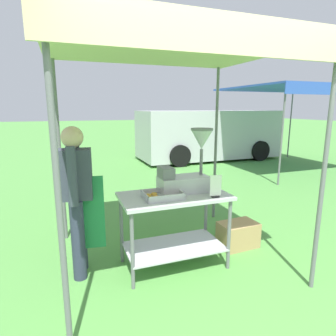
{
  "coord_description": "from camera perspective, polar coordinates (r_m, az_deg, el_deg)",
  "views": [
    {
      "loc": [
        -1.19,
        -1.64,
        1.79
      ],
      "look_at": [
        -0.09,
        1.38,
        1.11
      ],
      "focal_mm": 30.56,
      "sensor_mm": 36.0,
      "label": 1
    }
  ],
  "objects": [
    {
      "name": "ground_plane",
      "position": [
        7.93,
        -10.91,
        -1.33
      ],
      "size": [
        70.0,
        70.0,
        0.0
      ],
      "primitive_type": "plane",
      "color": "#519342"
    },
    {
      "name": "stall_canopy",
      "position": [
        3.16,
        0.68,
        21.8
      ],
      "size": [
        2.53,
        2.24,
        2.43
      ],
      "color": "slate",
      "rests_on": "ground"
    },
    {
      "name": "donut_cart",
      "position": [
        3.24,
        1.23,
        -9.33
      ],
      "size": [
        1.2,
        0.65,
        0.85
      ],
      "color": "#B7B7BC",
      "rests_on": "ground"
    },
    {
      "name": "donut_tray",
      "position": [
        3.05,
        -1.2,
        -5.58
      ],
      "size": [
        0.4,
        0.3,
        0.07
      ],
      "color": "#B7B7BC",
      "rests_on": "donut_cart"
    },
    {
      "name": "donut_fryer",
      "position": [
        3.24,
        3.9,
        -0.31
      ],
      "size": [
        0.63,
        0.28,
        0.72
      ],
      "color": "#B7B7BC",
      "rests_on": "donut_cart"
    },
    {
      "name": "menu_sign",
      "position": [
        3.09,
        9.47,
        -3.94
      ],
      "size": [
        0.13,
        0.05,
        0.24
      ],
      "color": "black",
      "rests_on": "donut_cart"
    },
    {
      "name": "vendor",
      "position": [
        3.14,
        -17.74,
        -5.04
      ],
      "size": [
        0.46,
        0.54,
        1.61
      ],
      "color": "#2D3347",
      "rests_on": "ground"
    },
    {
      "name": "supply_crate",
      "position": [
        3.94,
        13.77,
        -12.76
      ],
      "size": [
        0.51,
        0.35,
        0.33
      ],
      "color": "tan",
      "rests_on": "ground"
    },
    {
      "name": "van_silver",
      "position": [
        10.23,
        7.98,
        6.7
      ],
      "size": [
        4.86,
        2.15,
        1.69
      ],
      "color": "#BCBCC1",
      "rests_on": "ground"
    },
    {
      "name": "neighbour_tent",
      "position": [
        9.15,
        23.44,
        14.16
      ],
      "size": [
        3.22,
        3.21,
        2.37
      ],
      "color": "slate",
      "rests_on": "ground"
    }
  ]
}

